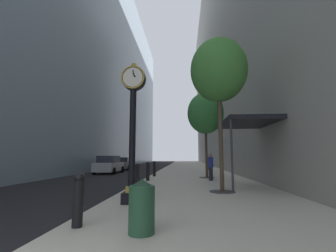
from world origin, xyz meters
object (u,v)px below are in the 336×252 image
street_clock (133,123)px  bollard_fifth (154,168)px  pedestrian_walking (211,166)px  street_tree_mid_near (205,113)px  car_silver_near (109,165)px  street_tree_near (219,71)px  car_grey_mid (124,164)px  bollard_nearest (78,198)px  bollard_third (138,175)px  trash_bin (142,205)px  bollard_fourth (148,171)px

street_clock → bollard_fifth: bearing=93.2°
pedestrian_walking → bollard_fifth: bearing=144.5°
street_tree_mid_near → car_silver_near: (-9.08, 5.53, -4.02)m
street_tree_near → car_silver_near: (-9.08, 12.24, -4.73)m
pedestrian_walking → car_grey_mid: size_ratio=0.40×
bollard_nearest → bollard_third: 6.36m
bollard_third → trash_bin: 6.83m
bollard_fifth → car_silver_near: 6.99m
street_tree_mid_near → trash_bin: 13.16m
bollard_nearest → car_grey_mid: car_grey_mid is taller
car_silver_near → car_grey_mid: bearing=90.9°
street_clock → pedestrian_walking: size_ratio=2.77×
bollard_fourth → car_grey_mid: bearing=110.9°
street_clock → street_tree_near: street_tree_near is taller
bollard_fifth → street_tree_near: street_tree_near is taller
bollard_fifth → trash_bin: bearing=-83.6°
street_tree_mid_near → car_grey_mid: bearing=129.0°
car_silver_near → car_grey_mid: size_ratio=0.97×
bollard_nearest → street_tree_mid_near: (3.93, 11.92, 4.10)m
street_tree_mid_near → car_silver_near: bearing=148.7°
street_tree_mid_near → trash_bin: street_tree_mid_near is taller
pedestrian_walking → car_silver_near: (-9.13, 7.56, -0.22)m
street_tree_near → trash_bin: street_tree_near is taller
pedestrian_walking → car_grey_mid: pedestrian_walking is taller
bollard_third → pedestrian_walking: bearing=41.5°
bollard_nearest → car_grey_mid: (-5.24, 23.25, 0.01)m
street_tree_near → car_silver_near: size_ratio=1.65×
bollard_nearest → street_tree_mid_near: bearing=71.8°
street_clock → bollard_nearest: (-0.57, -2.57, -2.02)m
car_silver_near → street_clock: bearing=-69.0°
trash_bin → street_clock: bearing=107.1°
street_tree_mid_near → street_tree_near: bearing=-90.0°
bollard_fifth → pedestrian_walking: pedestrian_walking is taller
bollard_third → bollard_fourth: (0.00, 3.18, 0.00)m
trash_bin → pedestrian_walking: 10.52m
bollard_third → street_tree_near: street_tree_near is taller
bollard_nearest → bollard_fifth: bearing=90.0°
street_clock → street_tree_near: size_ratio=0.69×
trash_bin → pedestrian_walking: (2.52, 10.20, 0.38)m
bollard_nearest → street_tree_mid_near: size_ratio=0.19×
bollard_fourth → car_silver_near: size_ratio=0.28×
bollard_fourth → street_tree_mid_near: 6.16m
bollard_third → bollard_fifth: size_ratio=1.00×
bollard_nearest → street_tree_near: size_ratio=0.17×
bollard_fifth → pedestrian_walking: size_ratio=0.67×
bollard_nearest → pedestrian_walking: 10.66m
bollard_fifth → trash_bin: size_ratio=1.11×
bollard_fourth → pedestrian_walking: (3.98, 0.34, 0.31)m
bollard_fifth → street_tree_near: (3.93, -7.52, 4.82)m
bollard_nearest → car_grey_mid: bearing=102.7°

